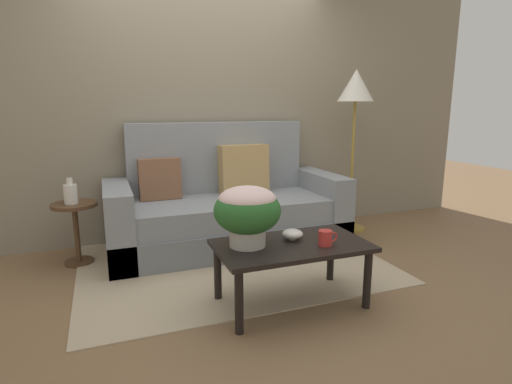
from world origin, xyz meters
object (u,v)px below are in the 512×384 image
(coffee_table, at_px, (291,252))
(floor_lamp, at_px, (355,98))
(table_vase, at_px, (71,193))
(side_table, at_px, (76,222))
(snack_bowl, at_px, (293,234))
(potted_plant, at_px, (247,210))
(couch, at_px, (226,210))
(coffee_mug, at_px, (326,238))

(coffee_table, xyz_separation_m, floor_lamp, (1.33, 1.32, 1.03))
(floor_lamp, distance_m, table_vase, 2.85)
(side_table, distance_m, snack_bowl, 1.89)
(side_table, height_order, floor_lamp, floor_lamp)
(coffee_table, bearing_deg, table_vase, 137.38)
(coffee_table, xyz_separation_m, snack_bowl, (0.04, 0.07, 0.10))
(floor_lamp, bearing_deg, potted_plant, -142.24)
(couch, bearing_deg, floor_lamp, 0.07)
(floor_lamp, height_order, table_vase, floor_lamp)
(potted_plant, xyz_separation_m, coffee_mug, (0.48, -0.17, -0.19))
(couch, distance_m, floor_lamp, 1.75)
(snack_bowl, bearing_deg, table_vase, 139.77)
(side_table, xyz_separation_m, potted_plant, (1.10, -1.24, 0.31))
(potted_plant, relative_size, snack_bowl, 3.04)
(floor_lamp, distance_m, potted_plant, 2.18)
(table_vase, bearing_deg, coffee_mug, -41.39)
(potted_plant, xyz_separation_m, table_vase, (-1.11, 1.23, -0.05))
(couch, bearing_deg, coffee_table, -87.32)
(coffee_table, height_order, coffee_mug, coffee_mug)
(table_vase, bearing_deg, floor_lamp, 0.60)
(coffee_table, distance_m, snack_bowl, 0.13)
(side_table, relative_size, potted_plant, 1.22)
(side_table, distance_m, floor_lamp, 2.91)
(snack_bowl, height_order, table_vase, table_vase)
(floor_lamp, relative_size, potted_plant, 3.88)
(potted_plant, height_order, coffee_mug, potted_plant)
(couch, relative_size, floor_lamp, 1.30)
(potted_plant, bearing_deg, table_vase, 132.10)
(coffee_mug, height_order, table_vase, table_vase)
(couch, xyz_separation_m, potted_plant, (-0.23, -1.26, 0.32))
(coffee_mug, bearing_deg, floor_lamp, 51.37)
(couch, relative_size, snack_bowl, 15.37)
(side_table, distance_m, coffee_mug, 2.12)
(couch, height_order, side_table, couch)
(couch, height_order, floor_lamp, floor_lamp)
(couch, xyz_separation_m, snack_bowl, (0.10, -1.25, 0.12))
(potted_plant, bearing_deg, coffee_mug, -19.83)
(side_table, xyz_separation_m, snack_bowl, (1.43, -1.23, 0.10))
(couch, height_order, table_vase, couch)
(coffee_table, xyz_separation_m, side_table, (-1.39, 1.30, -0.01))
(floor_lamp, bearing_deg, snack_bowl, -136.05)
(potted_plant, relative_size, table_vase, 2.02)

